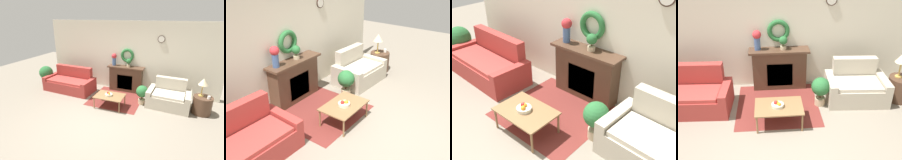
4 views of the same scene
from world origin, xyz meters
The scene contains 15 objects.
ground_plane centered at (0.00, 0.00, 0.00)m, with size 16.00×16.00×0.00m, color gray.
floor_rug centered at (-0.07, 1.78, 0.00)m, with size 1.80×1.76×0.01m.
wall_back centered at (0.00, 2.80, 1.35)m, with size 6.80×0.17×2.70m.
fireplace centered at (0.02, 2.60, 0.51)m, with size 1.42×0.41×1.01m.
couch_left centered at (-2.08, 1.82, 0.31)m, with size 2.02×1.00×0.93m.
loveseat_right centered at (1.73, 1.89, 0.31)m, with size 1.40×0.98×0.91m.
coffee_table centered at (-0.07, 1.12, 0.37)m, with size 0.94×0.66×0.41m.
fruit_bowl centered at (-0.10, 1.11, 0.45)m, with size 0.24×0.24×0.12m.
side_table_by_loveseat centered at (2.73, 1.78, 0.28)m, with size 0.56×0.56×0.56m.
table_lamp centered at (2.66, 1.83, 1.00)m, with size 0.27×0.27×0.57m.
mug centered at (2.86, 1.68, 0.61)m, with size 0.08×0.08×0.09m.
vase_on_mantel_left centered at (-0.48, 2.60, 1.29)m, with size 0.20×0.20×0.47m.
potted_plant_on_mantel centered at (0.12, 2.58, 1.20)m, with size 0.20×0.20×0.32m.
potted_plant_floor_by_couch centered at (-3.29, 1.86, 0.54)m, with size 0.56×0.56×0.87m.
potted_plant_floor_by_loveseat centered at (0.87, 1.72, 0.41)m, with size 0.41×0.41×0.66m.
Camera 1 is at (1.90, -3.67, 2.88)m, focal length 28.00 mm.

